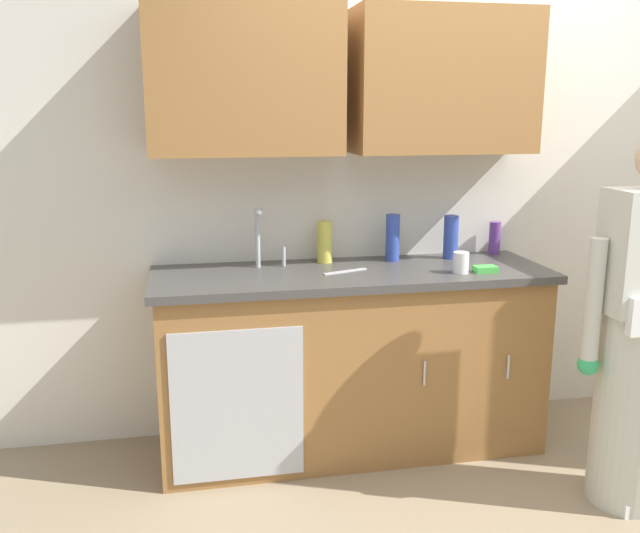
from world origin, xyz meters
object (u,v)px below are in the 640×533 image
Objects in this scene: bottle_water_tall at (495,238)px; knife_on_counter at (345,271)px; cup_by_sink at (461,262)px; bottle_water_short at (325,242)px; bottle_soap at (451,237)px; person_at_sink at (640,354)px; bottle_cleaner_spray at (393,238)px; sponge at (485,269)px; sink at (269,276)px.

knife_on_counter is at bearing -163.48° from bottle_water_tall.
bottle_water_short is at bearing 148.85° from cup_by_sink.
person_at_sink is at bearing -60.81° from bottle_soap.
bottle_water_short is 0.88× the size of bottle_cleaner_spray.
sponge is at bearing -120.38° from bottle_water_tall.
bottle_water_tall is at bearing 47.57° from cup_by_sink.
bottle_cleaner_spray is (-0.61, -0.06, 0.03)m from bottle_water_tall.
bottle_water_short is 0.26m from knife_on_counter.
bottle_water_short is 2.09× the size of cup_by_sink.
person_at_sink reaches higher than bottle_water_short.
person_at_sink reaches higher than bottle_soap.
sink is at bearing -169.89° from bottle_water_tall.
bottle_soap is 1.07× the size of bottle_water_short.
person_at_sink is 0.88m from cup_by_sink.
bottle_cleaner_spray is 0.51m from sponge.
sink is at bearing 169.59° from cup_by_sink.
bottle_cleaner_spray is 2.23× the size of sponge.
person_at_sink is at bearing -51.32° from knife_on_counter.
sink is at bearing -148.16° from bottle_water_short.
cup_by_sink is at bearing -32.35° from knife_on_counter.
bottle_soap is 2.09× the size of sponge.
knife_on_counter is (-0.91, -0.27, -0.09)m from bottle_water_tall.
sponge is at bearing -30.65° from knife_on_counter.
knife_on_counter is at bearing 168.74° from sponge.
bottle_water_short is (-0.68, 0.03, -0.01)m from bottle_soap.
knife_on_counter is at bearing -145.90° from bottle_cleaner_spray.
bottle_soap reaches higher than knife_on_counter.
bottle_cleaner_spray is 0.42m from cup_by_sink.
person_at_sink is 1.06m from bottle_water_tall.
bottle_water_tall is at bearing 103.12° from person_at_sink.
knife_on_counter is 2.18× the size of sponge.
sponge is at bearing -42.50° from bottle_cleaner_spray.
bottle_water_short is (0.31, 0.19, 0.12)m from sink.
bottle_water_short is 0.82m from sponge.
sink is at bearing 154.07° from knife_on_counter.
sink reaches higher than bottle_cleaner_spray.
cup_by_sink reaches higher than sponge.
bottle_soap is 0.32m from bottle_cleaner_spray.
knife_on_counter is (0.05, -0.24, -0.10)m from bottle_water_short.
cup_by_sink is 0.13m from sponge.
bottle_water_tall is 0.96m from bottle_water_short.
bottle_water_short is 0.90× the size of knife_on_counter.
sink is at bearing 170.39° from sponge.
person_at_sink is 6.61× the size of bottle_cleaner_spray.
bottle_cleaner_spray reaches higher than knife_on_counter.
bottle_water_tall is (-0.23, 0.98, 0.34)m from person_at_sink.
person_at_sink reaches higher than sponge.
cup_by_sink reaches higher than knife_on_counter.
sponge reaches higher than knife_on_counter.
bottle_soap is 0.96× the size of knife_on_counter.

